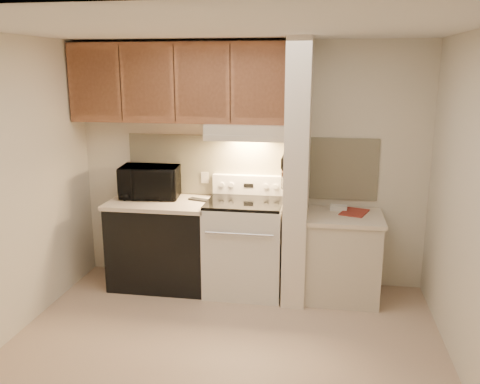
# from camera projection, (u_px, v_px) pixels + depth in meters

# --- Properties ---
(floor) EXTENTS (3.60, 3.60, 0.00)m
(floor) POSITION_uv_depth(u_px,v_px,m) (223.00, 349.00, 4.14)
(floor) COLOR #C5A990
(floor) RESTS_ON ground
(ceiling) EXTENTS (3.60, 3.60, 0.00)m
(ceiling) POSITION_uv_depth(u_px,v_px,m) (220.00, 28.00, 3.54)
(ceiling) COLOR white
(ceiling) RESTS_ON wall_back
(wall_back) EXTENTS (3.60, 2.50, 0.02)m
(wall_back) POSITION_uv_depth(u_px,v_px,m) (250.00, 165.00, 5.28)
(wall_back) COLOR beige
(wall_back) RESTS_ON floor
(wall_left) EXTENTS (0.02, 3.00, 2.50)m
(wall_left) POSITION_uv_depth(u_px,v_px,m) (5.00, 192.00, 4.12)
(wall_left) COLOR beige
(wall_left) RESTS_ON floor
(wall_right) EXTENTS (0.02, 3.00, 2.50)m
(wall_right) POSITION_uv_depth(u_px,v_px,m) (473.00, 211.00, 3.56)
(wall_right) COLOR beige
(wall_right) RESTS_ON floor
(backsplash) EXTENTS (2.60, 0.02, 0.63)m
(backsplash) POSITION_uv_depth(u_px,v_px,m) (250.00, 166.00, 5.27)
(backsplash) COLOR #EEE6BD
(backsplash) RESTS_ON wall_back
(range_body) EXTENTS (0.76, 0.65, 0.92)m
(range_body) POSITION_uv_depth(u_px,v_px,m) (245.00, 248.00, 5.14)
(range_body) COLOR silver
(range_body) RESTS_ON floor
(oven_window) EXTENTS (0.50, 0.01, 0.30)m
(oven_window) POSITION_uv_depth(u_px,v_px,m) (240.00, 255.00, 4.82)
(oven_window) COLOR black
(oven_window) RESTS_ON range_body
(oven_handle) EXTENTS (0.65, 0.02, 0.02)m
(oven_handle) POSITION_uv_depth(u_px,v_px,m) (239.00, 234.00, 4.73)
(oven_handle) COLOR silver
(oven_handle) RESTS_ON range_body
(cooktop) EXTENTS (0.74, 0.64, 0.03)m
(cooktop) POSITION_uv_depth(u_px,v_px,m) (245.00, 202.00, 5.02)
(cooktop) COLOR black
(cooktop) RESTS_ON range_body
(range_backguard) EXTENTS (0.76, 0.08, 0.20)m
(range_backguard) POSITION_uv_depth(u_px,v_px,m) (249.00, 185.00, 5.27)
(range_backguard) COLOR silver
(range_backguard) RESTS_ON range_body
(range_display) EXTENTS (0.10, 0.01, 0.04)m
(range_display) POSITION_uv_depth(u_px,v_px,m) (249.00, 186.00, 5.23)
(range_display) COLOR black
(range_display) RESTS_ON range_backguard
(range_knob_left_outer) EXTENTS (0.05, 0.02, 0.05)m
(range_knob_left_outer) POSITION_uv_depth(u_px,v_px,m) (222.00, 185.00, 5.27)
(range_knob_left_outer) COLOR silver
(range_knob_left_outer) RESTS_ON range_backguard
(range_knob_left_inner) EXTENTS (0.05, 0.02, 0.05)m
(range_knob_left_inner) POSITION_uv_depth(u_px,v_px,m) (231.00, 185.00, 5.25)
(range_knob_left_inner) COLOR silver
(range_knob_left_inner) RESTS_ON range_backguard
(range_knob_right_inner) EXTENTS (0.05, 0.02, 0.05)m
(range_knob_right_inner) POSITION_uv_depth(u_px,v_px,m) (266.00, 186.00, 5.20)
(range_knob_right_inner) COLOR silver
(range_knob_right_inner) RESTS_ON range_backguard
(range_knob_right_outer) EXTENTS (0.05, 0.02, 0.05)m
(range_knob_right_outer) POSITION_uv_depth(u_px,v_px,m) (276.00, 187.00, 5.18)
(range_knob_right_outer) COLOR silver
(range_knob_right_outer) RESTS_ON range_backguard
(dishwasher_front) EXTENTS (1.00, 0.63, 0.87)m
(dishwasher_front) POSITION_uv_depth(u_px,v_px,m) (162.00, 245.00, 5.29)
(dishwasher_front) COLOR black
(dishwasher_front) RESTS_ON floor
(left_countertop) EXTENTS (1.04, 0.67, 0.04)m
(left_countertop) POSITION_uv_depth(u_px,v_px,m) (160.00, 203.00, 5.18)
(left_countertop) COLOR beige
(left_countertop) RESTS_ON dishwasher_front
(spoon_rest) EXTENTS (0.25, 0.15, 0.02)m
(spoon_rest) POSITION_uv_depth(u_px,v_px,m) (200.00, 200.00, 5.19)
(spoon_rest) COLOR black
(spoon_rest) RESTS_ON left_countertop
(teal_jar) EXTENTS (0.12, 0.12, 0.10)m
(teal_jar) POSITION_uv_depth(u_px,v_px,m) (171.00, 191.00, 5.37)
(teal_jar) COLOR #2C6761
(teal_jar) RESTS_ON left_countertop
(outlet) EXTENTS (0.08, 0.01, 0.12)m
(outlet) POSITION_uv_depth(u_px,v_px,m) (205.00, 178.00, 5.37)
(outlet) COLOR beige
(outlet) RESTS_ON backsplash
(microwave) EXTENTS (0.64, 0.47, 0.33)m
(microwave) POSITION_uv_depth(u_px,v_px,m) (150.00, 182.00, 5.29)
(microwave) COLOR black
(microwave) RESTS_ON left_countertop
(partition_pillar) EXTENTS (0.22, 0.70, 2.50)m
(partition_pillar) POSITION_uv_depth(u_px,v_px,m) (297.00, 173.00, 4.86)
(partition_pillar) COLOR silver
(partition_pillar) RESTS_ON floor
(pillar_trim) EXTENTS (0.01, 0.70, 0.04)m
(pillar_trim) POSITION_uv_depth(u_px,v_px,m) (285.00, 167.00, 4.87)
(pillar_trim) COLOR #935A3B
(pillar_trim) RESTS_ON partition_pillar
(knife_strip) EXTENTS (0.02, 0.42, 0.04)m
(knife_strip) POSITION_uv_depth(u_px,v_px,m) (284.00, 166.00, 4.82)
(knife_strip) COLOR black
(knife_strip) RESTS_ON partition_pillar
(knife_blade_a) EXTENTS (0.01, 0.03, 0.16)m
(knife_blade_a) POSITION_uv_depth(u_px,v_px,m) (282.00, 180.00, 4.70)
(knife_blade_a) COLOR silver
(knife_blade_a) RESTS_ON knife_strip
(knife_handle_a) EXTENTS (0.02, 0.02, 0.10)m
(knife_handle_a) POSITION_uv_depth(u_px,v_px,m) (282.00, 164.00, 4.66)
(knife_handle_a) COLOR black
(knife_handle_a) RESTS_ON knife_strip
(knife_blade_b) EXTENTS (0.01, 0.04, 0.18)m
(knife_blade_b) POSITION_uv_depth(u_px,v_px,m) (282.00, 180.00, 4.76)
(knife_blade_b) COLOR silver
(knife_blade_b) RESTS_ON knife_strip
(knife_handle_b) EXTENTS (0.02, 0.02, 0.10)m
(knife_handle_b) POSITION_uv_depth(u_px,v_px,m) (283.00, 163.00, 4.73)
(knife_handle_b) COLOR black
(knife_handle_b) RESTS_ON knife_strip
(knife_blade_c) EXTENTS (0.01, 0.04, 0.20)m
(knife_blade_c) POSITION_uv_depth(u_px,v_px,m) (283.00, 179.00, 4.84)
(knife_blade_c) COLOR silver
(knife_blade_c) RESTS_ON knife_strip
(knife_handle_c) EXTENTS (0.02, 0.02, 0.10)m
(knife_handle_c) POSITION_uv_depth(u_px,v_px,m) (283.00, 161.00, 4.80)
(knife_handle_c) COLOR black
(knife_handle_c) RESTS_ON knife_strip
(knife_blade_d) EXTENTS (0.01, 0.04, 0.16)m
(knife_blade_d) POSITION_uv_depth(u_px,v_px,m) (284.00, 175.00, 4.93)
(knife_blade_d) COLOR silver
(knife_blade_d) RESTS_ON knife_strip
(knife_handle_d) EXTENTS (0.02, 0.02, 0.10)m
(knife_handle_d) POSITION_uv_depth(u_px,v_px,m) (284.00, 160.00, 4.87)
(knife_handle_d) COLOR black
(knife_handle_d) RESTS_ON knife_strip
(knife_blade_e) EXTENTS (0.01, 0.04, 0.18)m
(knife_blade_e) POSITION_uv_depth(u_px,v_px,m) (284.00, 174.00, 5.01)
(knife_blade_e) COLOR silver
(knife_blade_e) RESTS_ON knife_strip
(knife_handle_e) EXTENTS (0.02, 0.02, 0.10)m
(knife_handle_e) POSITION_uv_depth(u_px,v_px,m) (285.00, 158.00, 4.95)
(knife_handle_e) COLOR black
(knife_handle_e) RESTS_ON knife_strip
(oven_mitt) EXTENTS (0.03, 0.11, 0.26)m
(oven_mitt) POSITION_uv_depth(u_px,v_px,m) (285.00, 176.00, 5.06)
(oven_mitt) COLOR slate
(oven_mitt) RESTS_ON partition_pillar
(right_cab_base) EXTENTS (0.70, 0.60, 0.81)m
(right_cab_base) POSITION_uv_depth(u_px,v_px,m) (342.00, 259.00, 4.99)
(right_cab_base) COLOR beige
(right_cab_base) RESTS_ON floor
(right_countertop) EXTENTS (0.74, 0.64, 0.04)m
(right_countertop) POSITION_uv_depth(u_px,v_px,m) (344.00, 217.00, 4.89)
(right_countertop) COLOR beige
(right_countertop) RESTS_ON right_cab_base
(red_folder) EXTENTS (0.31, 0.37, 0.01)m
(red_folder) POSITION_uv_depth(u_px,v_px,m) (354.00, 212.00, 4.96)
(red_folder) COLOR maroon
(red_folder) RESTS_ON right_countertop
(white_box) EXTENTS (0.17, 0.13, 0.04)m
(white_box) POSITION_uv_depth(u_px,v_px,m) (339.00, 208.00, 5.06)
(white_box) COLOR white
(white_box) RESTS_ON right_countertop
(range_hood) EXTENTS (0.78, 0.44, 0.15)m
(range_hood) POSITION_uv_depth(u_px,v_px,m) (247.00, 131.00, 4.98)
(range_hood) COLOR beige
(range_hood) RESTS_ON upper_cabinets
(hood_lip) EXTENTS (0.78, 0.04, 0.06)m
(hood_lip) POSITION_uv_depth(u_px,v_px,m) (244.00, 139.00, 4.79)
(hood_lip) COLOR beige
(hood_lip) RESTS_ON range_hood
(upper_cabinets) EXTENTS (2.18, 0.33, 0.77)m
(upper_cabinets) POSITION_uv_depth(u_px,v_px,m) (179.00, 83.00, 5.02)
(upper_cabinets) COLOR #935A3B
(upper_cabinets) RESTS_ON wall_back
(cab_door_a) EXTENTS (0.46, 0.01, 0.63)m
(cab_door_a) POSITION_uv_depth(u_px,v_px,m) (94.00, 83.00, 5.00)
(cab_door_a) COLOR #935A3B
(cab_door_a) RESTS_ON upper_cabinets
(cab_gap_a) EXTENTS (0.01, 0.01, 0.73)m
(cab_gap_a) POSITION_uv_depth(u_px,v_px,m) (120.00, 83.00, 4.95)
(cab_gap_a) COLOR black
(cab_gap_a) RESTS_ON upper_cabinets
(cab_door_b) EXTENTS (0.46, 0.01, 0.63)m
(cab_door_b) POSITION_uv_depth(u_px,v_px,m) (147.00, 83.00, 4.91)
(cab_door_b) COLOR #935A3B
(cab_door_b) RESTS_ON upper_cabinets
(cab_gap_b) EXTENTS (0.01, 0.01, 0.73)m
(cab_gap_b) POSITION_uv_depth(u_px,v_px,m) (174.00, 83.00, 4.87)
(cab_gap_b) COLOR black
(cab_gap_b) RESTS_ON upper_cabinets
(cab_door_c) EXTENTS (0.46, 0.01, 0.63)m
(cab_door_c) POSITION_uv_depth(u_px,v_px,m) (202.00, 83.00, 4.83)
(cab_door_c) COLOR #935A3B
(cab_door_c) RESTS_ON upper_cabinets
(cab_gap_c) EXTENTS (0.01, 0.01, 0.73)m
(cab_gap_c) POSITION_uv_depth(u_px,v_px,m) (230.00, 84.00, 4.78)
(cab_gap_c) COLOR black
(cab_gap_c) RESTS_ON upper_cabinets
(cab_door_d) EXTENTS (0.46, 0.01, 0.63)m
(cab_door_d) POSITION_uv_depth(u_px,v_px,m) (259.00, 84.00, 4.74)
(cab_door_d) COLOR #935A3B
(cab_door_d) RESTS_ON upper_cabinets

